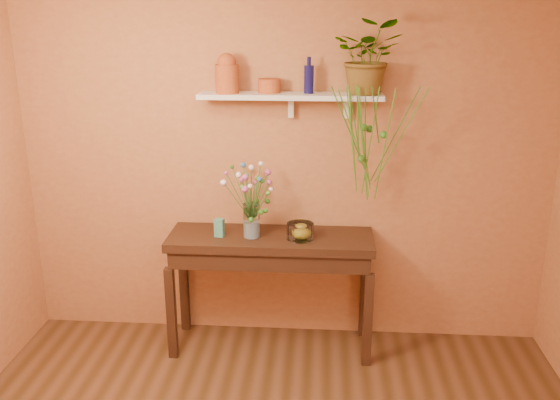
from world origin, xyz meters
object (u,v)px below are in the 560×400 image
at_px(blue_bottle, 309,79).
at_px(glass_bowl, 300,232).
at_px(sideboard, 271,252).
at_px(glass_vase, 252,223).
at_px(bouquet, 252,187).
at_px(terracotta_jug, 227,74).
at_px(spider_plant, 369,57).

distance_m(blue_bottle, glass_bowl, 1.09).
xyz_separation_m(sideboard, glass_vase, (-0.14, -0.03, 0.24)).
bearing_deg(blue_bottle, bouquet, -155.18).
relative_size(terracotta_jug, bouquet, 0.64).
height_order(spider_plant, glass_vase, spider_plant).
bearing_deg(terracotta_jug, sideboard, -19.58).
bearing_deg(glass_bowl, blue_bottle, 77.86).
distance_m(sideboard, blue_bottle, 1.29).
xyz_separation_m(sideboard, blue_bottle, (0.26, 0.14, 1.26)).
bearing_deg(blue_bottle, glass_bowl, -102.14).
relative_size(blue_bottle, spider_plant, 0.49).
relative_size(sideboard, terracotta_jug, 5.43).
relative_size(glass_vase, glass_bowl, 1.28).
bearing_deg(glass_bowl, terracotta_jug, 162.85).
height_order(sideboard, spider_plant, spider_plant).
height_order(spider_plant, bouquet, spider_plant).
distance_m(spider_plant, bouquet, 1.22).
distance_m(blue_bottle, spider_plant, 0.44).
height_order(terracotta_jug, spider_plant, spider_plant).
bearing_deg(sideboard, glass_vase, -166.11).
bearing_deg(glass_vase, terracotta_jug, 140.52).
height_order(terracotta_jug, glass_bowl, terracotta_jug).
height_order(spider_plant, glass_bowl, spider_plant).
bearing_deg(blue_bottle, glass_vase, -156.23).
distance_m(glass_vase, glass_bowl, 0.36).
xyz_separation_m(terracotta_jug, glass_vase, (0.18, -0.14, -1.05)).
bearing_deg(terracotta_jug, glass_vase, -39.48).
bearing_deg(bouquet, spider_plant, 12.02).
xyz_separation_m(terracotta_jug, blue_bottle, (0.57, 0.03, -0.03)).
bearing_deg(glass_bowl, glass_vase, 176.88).
relative_size(terracotta_jug, spider_plant, 0.55).
bearing_deg(spider_plant, blue_bottle, 178.53).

